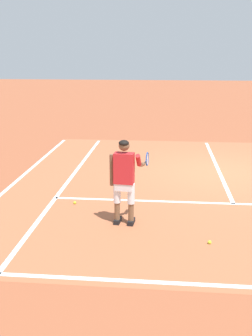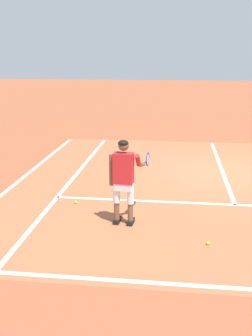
# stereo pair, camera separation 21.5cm
# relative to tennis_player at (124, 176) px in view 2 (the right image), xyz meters

# --- Properties ---
(ground_plane) EXTENTS (80.00, 80.00, 0.00)m
(ground_plane) POSITION_rel_tennis_player_xyz_m (2.35, 3.84, -0.99)
(ground_plane) COLOR #9E5133
(court_inner_surface) EXTENTS (10.98, 10.21, 0.00)m
(court_inner_surface) POSITION_rel_tennis_player_xyz_m (2.35, 2.80, -0.99)
(court_inner_surface) COLOR #B2603D
(court_inner_surface) RESTS_ON ground
(line_service) EXTENTS (8.23, 0.10, 0.01)m
(line_service) POSITION_rel_tennis_player_xyz_m (2.35, 1.31, -0.99)
(line_service) COLOR white
(line_service) RESTS_ON ground
(line_centre_service) EXTENTS (0.10, 6.40, 0.01)m
(line_centre_service) POSITION_rel_tennis_player_xyz_m (2.35, 4.51, -0.99)
(line_centre_service) COLOR white
(line_centre_service) RESTS_ON ground
(line_singles_left) EXTENTS (0.10, 9.81, 0.01)m
(line_singles_left) POSITION_rel_tennis_player_xyz_m (-1.77, 2.80, -0.99)
(line_singles_left) COLOR white
(line_singles_left) RESTS_ON ground
(line_doubles_left) EXTENTS (0.10, 9.81, 0.01)m
(line_doubles_left) POSITION_rel_tennis_player_xyz_m (-3.14, 2.80, -0.99)
(line_doubles_left) COLOR white
(line_doubles_left) RESTS_ON ground
(tennis_player) EXTENTS (0.72, 1.09, 1.71)m
(tennis_player) POSITION_rel_tennis_player_xyz_m (0.00, 0.00, 0.00)
(tennis_player) COLOR black
(tennis_player) RESTS_ON ground
(tennis_ball_near_feet) EXTENTS (0.07, 0.07, 0.07)m
(tennis_ball_near_feet) POSITION_rel_tennis_player_xyz_m (1.60, -0.75, -0.96)
(tennis_ball_near_feet) COLOR #CCE02D
(tennis_ball_near_feet) RESTS_ON ground
(tennis_ball_by_baseline) EXTENTS (0.07, 0.07, 0.07)m
(tennis_ball_by_baseline) POSITION_rel_tennis_player_xyz_m (-1.23, 0.96, -0.96)
(tennis_ball_by_baseline) COLOR #CCE02D
(tennis_ball_by_baseline) RESTS_ON ground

